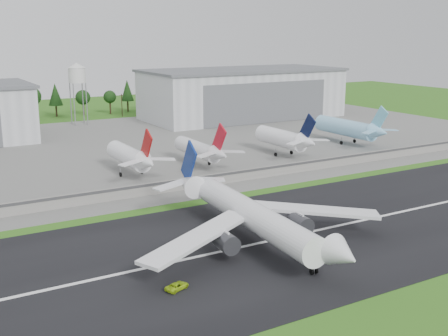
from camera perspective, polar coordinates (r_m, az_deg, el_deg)
ground at (r=122.16m, az=13.23°, el=-7.44°), size 600.00×600.00×0.00m
runway at (r=129.06m, az=10.18°, el=-6.11°), size 320.00×60.00×0.10m
runway_centerline at (r=129.04m, az=10.18°, el=-6.09°), size 220.00×1.00×0.02m
apron at (r=221.32m, az=-8.49°, el=2.21°), size 320.00×150.00×0.10m
blast_fence at (r=163.72m, az=0.02°, el=-1.02°), size 240.00×0.61×3.50m
hangar_east at (r=292.93m, az=1.89°, el=7.59°), size 102.00×47.00×25.20m
water_tower at (r=277.82m, az=-14.72°, el=9.31°), size 8.40×8.40×29.40m
utility_poles at (r=296.14m, az=-14.30°, el=4.78°), size 230.00×3.00×12.00m
treeline at (r=310.45m, az=-15.08°, el=5.13°), size 320.00×16.00×22.00m
main_airliner at (r=116.26m, az=3.21°, el=-5.61°), size 57.13×59.26×18.17m
ground_vehicle at (r=98.67m, az=-4.80°, el=-11.87°), size 5.00×3.57×1.26m
parked_jet_red_a at (r=173.37m, az=-9.30°, el=1.12°), size 7.36×31.29×16.72m
parked_jet_red_b at (r=183.06m, az=-2.27°, el=1.85°), size 7.36×31.29×16.40m
parked_jet_navy at (r=200.94m, az=6.35°, el=2.97°), size 7.36×31.29×16.91m
parked_jet_skyblue at (r=227.02m, az=12.79°, el=3.96°), size 7.36×37.29×17.08m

